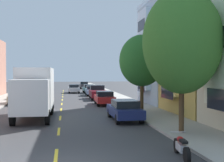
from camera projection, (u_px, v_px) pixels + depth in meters
name	position (u px, v px, depth m)	size (l,w,h in m)	color
ground_plane	(62.00, 98.00, 39.08)	(160.00, 160.00, 0.00)	#38383A
sidewalk_left	(4.00, 99.00, 35.99)	(3.20, 120.00, 0.14)	#A39E93
sidewalk_right	(117.00, 98.00, 38.23)	(3.20, 120.00, 0.14)	#A39E93
lane_centerline_dashes	(62.00, 102.00, 33.66)	(0.14, 47.20, 0.01)	yellow
townhouse_third_powder_blue	(194.00, 54.00, 31.23)	(11.42, 7.64, 10.96)	#9EB7CC
street_tree_nearest	(182.00, 42.00, 15.31)	(4.13, 4.13, 7.51)	#47331E
street_tree_second	(142.00, 61.00, 23.30)	(3.61, 3.61, 6.19)	#47331E
delivery_box_truck	(35.00, 90.00, 21.35)	(2.42, 7.55, 3.64)	white
parked_sedan_navy	(125.00, 110.00, 20.17)	(1.85, 4.52, 1.43)	navy
parked_pickup_burgundy	(98.00, 93.00, 37.29)	(2.10, 5.34, 1.73)	maroon
parked_hatchback_champagne	(19.00, 97.00, 31.37)	(1.85, 4.05, 1.50)	tan
parked_suv_forest	(28.00, 91.00, 37.12)	(1.96, 4.80, 1.93)	#194C28
parked_sedan_sky	(92.00, 90.00, 43.32)	(1.84, 4.52, 1.43)	#7A9EC6
parked_sedan_red	(104.00, 98.00, 30.25)	(1.89, 4.54, 1.43)	#AD1E1E
parked_hatchback_charcoal	(84.00, 85.00, 63.44)	(1.79, 4.02, 1.50)	#333338
parked_sedan_teal	(89.00, 89.00, 48.83)	(1.92, 4.55, 1.43)	#195B60
moving_silver_sedan	(74.00, 88.00, 49.28)	(1.80, 4.50, 1.43)	#B2B5BA
parked_motorcycle	(181.00, 147.00, 11.20)	(0.62, 2.05, 0.90)	black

